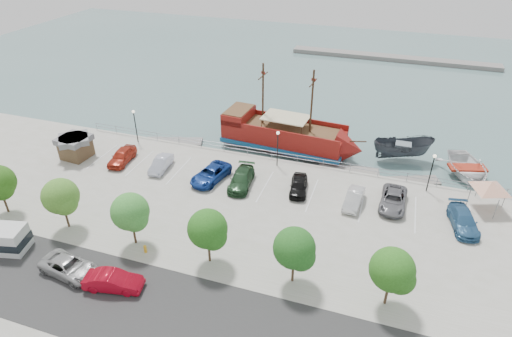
% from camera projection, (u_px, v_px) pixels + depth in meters
% --- Properties ---
extents(ground, '(160.00, 160.00, 0.00)m').
position_uv_depth(ground, '(259.00, 205.00, 43.60)').
color(ground, slate).
extents(street, '(100.00, 8.00, 0.04)m').
position_uv_depth(street, '(189.00, 321.00, 30.11)').
color(street, '#2D2D2D').
rests_on(street, land_slab).
extents(sidewalk, '(100.00, 4.00, 0.05)m').
position_uv_depth(sidewalk, '(221.00, 263.00, 34.97)').
color(sidewalk, gray).
rests_on(sidewalk, land_slab).
extents(seawall_railing, '(50.00, 0.06, 1.00)m').
position_uv_depth(seawall_railing, '(280.00, 156.00, 49.13)').
color(seawall_railing, gray).
rests_on(seawall_railing, land_slab).
extents(far_shore, '(40.00, 3.00, 0.80)m').
position_uv_depth(far_shore, '(392.00, 58.00, 85.24)').
color(far_shore, gray).
rests_on(far_shore, ground).
extents(pirate_ship, '(17.81, 6.16, 11.12)m').
position_uv_depth(pirate_ship, '(293.00, 138.00, 52.35)').
color(pirate_ship, maroon).
rests_on(pirate_ship, ground).
extents(patrol_boat, '(7.57, 4.72, 2.74)m').
position_uv_depth(patrol_boat, '(402.00, 150.00, 50.64)').
color(patrol_boat, '#393D45').
rests_on(patrol_boat, ground).
extents(speedboat, '(7.29, 8.79, 1.58)m').
position_uv_depth(speedboat, '(467.00, 170.00, 47.91)').
color(speedboat, white).
rests_on(speedboat, ground).
extents(dock_west, '(7.55, 4.03, 0.42)m').
position_uv_depth(dock_west, '(174.00, 142.00, 54.89)').
color(dock_west, gray).
rests_on(dock_west, ground).
extents(dock_mid, '(7.01, 2.84, 0.39)m').
position_uv_depth(dock_mid, '(348.00, 171.00, 48.85)').
color(dock_mid, gray).
rests_on(dock_mid, ground).
extents(dock_east, '(6.49, 3.99, 0.36)m').
position_uv_depth(dock_east, '(410.00, 181.00, 47.02)').
color(dock_east, gray).
rests_on(dock_east, ground).
extents(shed, '(3.45, 3.45, 2.62)m').
position_uv_depth(shed, '(75.00, 146.00, 49.29)').
color(shed, brown).
rests_on(shed, land_slab).
extents(canopy_tent, '(5.43, 5.43, 3.41)m').
position_uv_depth(canopy_tent, '(492.00, 182.00, 40.04)').
color(canopy_tent, slate).
rests_on(canopy_tent, land_slab).
extents(street_van, '(5.25, 2.95, 1.38)m').
position_uv_depth(street_van, '(69.00, 267.00, 33.69)').
color(street_van, '#9E9E9E').
rests_on(street_van, street).
extents(street_sedan, '(4.69, 2.42, 1.47)m').
position_uv_depth(street_sedan, '(113.00, 281.00, 32.34)').
color(street_sedan, '#A9081B').
rests_on(street_sedan, street).
extents(fire_hydrant, '(0.27, 0.27, 0.79)m').
position_uv_depth(fire_hydrant, '(145.00, 249.00, 35.88)').
color(fire_hydrant, gold).
rests_on(fire_hydrant, sidewalk).
extents(lamp_post_left, '(0.36, 0.36, 4.28)m').
position_uv_depth(lamp_post_left, '(135.00, 120.00, 51.70)').
color(lamp_post_left, black).
rests_on(lamp_post_left, land_slab).
extents(lamp_post_mid, '(0.36, 0.36, 4.28)m').
position_uv_depth(lamp_post_mid, '(278.00, 142.00, 46.82)').
color(lamp_post_mid, black).
rests_on(lamp_post_mid, land_slab).
extents(lamp_post_right, '(0.36, 0.36, 4.28)m').
position_uv_depth(lamp_post_right, '(432.00, 166.00, 42.48)').
color(lamp_post_right, black).
rests_on(lamp_post_right, land_slab).
extents(tree_b, '(3.30, 3.20, 5.00)m').
position_uv_depth(tree_b, '(62.00, 198.00, 37.23)').
color(tree_b, '#473321').
rests_on(tree_b, sidewalk).
extents(tree_c, '(3.30, 3.20, 5.00)m').
position_uv_depth(tree_c, '(131.00, 213.00, 35.33)').
color(tree_c, '#473321').
rests_on(tree_c, sidewalk).
extents(tree_d, '(3.30, 3.20, 5.00)m').
position_uv_depth(tree_d, '(209.00, 231.00, 33.44)').
color(tree_d, '#473321').
rests_on(tree_d, sidewalk).
extents(tree_e, '(3.30, 3.20, 5.00)m').
position_uv_depth(tree_e, '(296.00, 250.00, 31.54)').
color(tree_e, '#473321').
rests_on(tree_e, sidewalk).
extents(tree_f, '(3.30, 3.20, 5.00)m').
position_uv_depth(tree_f, '(394.00, 272.00, 29.64)').
color(tree_f, '#473321').
rests_on(tree_f, sidewalk).
extents(parked_car_a, '(2.30, 4.75, 1.56)m').
position_uv_depth(parked_car_a, '(122.00, 156.00, 48.62)').
color(parked_car_a, '#A92A19').
rests_on(parked_car_a, land_slab).
extents(parked_car_b, '(1.79, 4.21, 1.35)m').
position_uv_depth(parked_car_b, '(161.00, 164.00, 47.32)').
color(parked_car_b, silver).
rests_on(parked_car_b, land_slab).
extents(parked_car_c, '(3.44, 5.65, 1.47)m').
position_uv_depth(parked_car_c, '(211.00, 174.00, 45.40)').
color(parked_car_c, navy).
rests_on(parked_car_c, land_slab).
extents(parked_car_d, '(2.66, 5.37, 1.50)m').
position_uv_depth(parked_car_d, '(241.00, 179.00, 44.51)').
color(parked_car_d, '#1E3E22').
rests_on(parked_car_d, land_slab).
extents(parked_car_e, '(2.35, 4.47, 1.45)m').
position_uv_depth(parked_car_e, '(299.00, 185.00, 43.57)').
color(parked_car_e, black).
rests_on(parked_car_e, land_slab).
extents(parked_car_f, '(1.81, 4.30, 1.38)m').
position_uv_depth(parked_car_f, '(354.00, 199.00, 41.61)').
color(parked_car_f, silver).
rests_on(parked_car_f, land_slab).
extents(parked_car_g, '(2.59, 5.25, 1.43)m').
position_uv_depth(parked_car_g, '(393.00, 200.00, 41.41)').
color(parked_car_g, slate).
rests_on(parked_car_g, land_slab).
extents(parked_car_h, '(2.92, 5.29, 1.45)m').
position_uv_depth(parked_car_h, '(463.00, 220.00, 38.67)').
color(parked_car_h, '#30608A').
rests_on(parked_car_h, land_slab).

